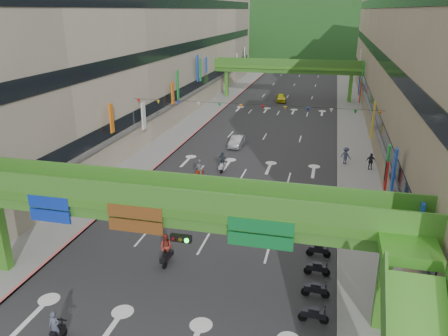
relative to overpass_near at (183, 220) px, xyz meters
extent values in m
cube|color=#28282B|center=(-0.93, 44.62, -5.20)|extent=(18.00, 140.00, 0.02)
cube|color=gray|center=(-11.93, 44.62, -5.13)|extent=(4.00, 140.00, 0.15)
cube|color=gray|center=(10.07, 44.62, -5.13)|extent=(4.00, 140.00, 0.15)
cube|color=#CC5959|center=(-10.03, 44.62, -5.12)|extent=(0.20, 140.00, 0.18)
cube|color=gray|center=(8.17, 44.62, -5.12)|extent=(0.20, 140.00, 0.18)
cube|color=#9E937F|center=(-19.93, 44.62, 4.29)|extent=(12.00, 95.00, 19.00)
cube|color=black|center=(-13.88, 44.62, -1.01)|extent=(0.08, 90.25, 1.40)
cube|color=black|center=(-13.88, 44.62, 4.99)|extent=(0.08, 90.25, 1.40)
cube|color=black|center=(-13.88, 44.62, 10.99)|extent=(0.08, 90.25, 1.40)
cube|color=gray|center=(18.07, 44.62, 4.29)|extent=(12.00, 95.00, 19.00)
cube|color=black|center=(12.02, 44.62, -1.01)|extent=(0.08, 90.25, 1.40)
cube|color=black|center=(12.02, 44.62, 4.99)|extent=(0.08, 90.25, 1.40)
cube|color=black|center=(12.02, 44.62, 10.99)|extent=(0.08, 90.25, 1.40)
cube|color=#4C9E2D|center=(-0.93, 0.62, 0.54)|extent=(28.00, 2.20, 0.50)
cube|color=#387223|center=(-0.93, 0.62, -0.06)|extent=(28.00, 1.76, 0.70)
cube|color=#4C9E2D|center=(-11.93, 0.62, -2.81)|extent=(0.60, 0.60, 4.80)
cube|color=#4C9E2D|center=(10.07, 0.62, -2.81)|extent=(0.60, 0.60, 4.80)
cube|color=#387223|center=(-0.93, -0.42, 1.34)|extent=(28.00, 0.12, 1.10)
cube|color=#387223|center=(-0.93, 1.66, 1.34)|extent=(28.00, 0.12, 1.10)
cube|color=navy|center=(-7.43, -0.46, -0.06)|extent=(2.40, 0.12, 1.50)
cube|color=#593314|center=(-2.43, -0.46, -0.06)|extent=(3.00, 0.12, 1.50)
cube|color=#0C5926|center=(4.07, -0.46, -0.06)|extent=(3.20, 0.12, 1.50)
cube|color=black|center=(0.07, -0.61, -0.71)|extent=(1.10, 0.28, 0.35)
cube|color=#4C9E2D|center=(-0.93, 59.62, 0.54)|extent=(28.00, 2.20, 0.50)
cube|color=#387223|center=(-0.93, 59.62, -0.06)|extent=(28.00, 1.76, 0.70)
cube|color=#4C9E2D|center=(-11.93, 59.62, -2.81)|extent=(0.60, 0.60, 4.80)
cube|color=#4C9E2D|center=(10.07, 59.62, -2.81)|extent=(0.60, 0.60, 4.80)
cube|color=#387223|center=(-0.93, 58.58, 1.34)|extent=(28.00, 0.12, 1.10)
cube|color=#387223|center=(-0.93, 60.66, 1.34)|extent=(28.00, 0.12, 1.10)
ellipsoid|color=#1C4419|center=(-15.93, 154.62, -5.21)|extent=(168.00, 140.00, 112.00)
ellipsoid|color=#1C4419|center=(24.07, 174.62, -5.21)|extent=(208.00, 176.00, 128.00)
cylinder|color=black|center=(-0.93, 24.62, 0.99)|extent=(26.00, 0.03, 0.03)
cone|color=red|center=(-13.43, 24.62, 0.74)|extent=(0.36, 0.36, 0.40)
cone|color=gold|center=(-11.16, 24.62, 0.74)|extent=(0.36, 0.36, 0.40)
cone|color=#193FB2|center=(-8.89, 24.62, 0.74)|extent=(0.36, 0.36, 0.40)
cone|color=silver|center=(-6.61, 24.62, 0.74)|extent=(0.36, 0.36, 0.40)
cone|color=#198C33|center=(-4.34, 24.62, 0.74)|extent=(0.36, 0.36, 0.40)
cone|color=orange|center=(-2.07, 24.62, 0.74)|extent=(0.36, 0.36, 0.40)
cone|color=red|center=(0.20, 24.62, 0.74)|extent=(0.36, 0.36, 0.40)
cone|color=gold|center=(2.48, 24.62, 0.74)|extent=(0.36, 0.36, 0.40)
cone|color=#193FB2|center=(4.75, 24.62, 0.74)|extent=(0.36, 0.36, 0.40)
cone|color=silver|center=(7.02, 24.62, 0.74)|extent=(0.36, 0.36, 0.40)
cone|color=#198C33|center=(9.29, 24.62, 0.74)|extent=(0.36, 0.36, 0.40)
cone|color=orange|center=(11.57, 24.62, 0.74)|extent=(0.36, 0.36, 0.40)
cube|color=black|center=(-5.12, -4.38, -4.66)|extent=(0.40, 1.31, 0.35)
cube|color=black|center=(-5.12, -4.38, -4.41)|extent=(0.32, 0.56, 0.18)
cube|color=black|center=(-5.10, -3.83, -4.16)|extent=(0.55, 0.08, 0.06)
cylinder|color=black|center=(-5.10, -3.83, -4.96)|extent=(0.12, 0.50, 0.50)
imported|color=#3A3F4F|center=(-5.12, -4.38, -4.09)|extent=(0.57, 0.39, 1.53)
cube|color=black|center=(-2.49, 3.64, -4.66)|extent=(0.51, 1.33, 0.35)
cube|color=black|center=(-2.49, 3.64, -4.41)|extent=(0.36, 0.58, 0.18)
cube|color=black|center=(-2.56, 4.19, -4.16)|extent=(0.55, 0.13, 0.06)
cylinder|color=black|center=(-2.56, 4.19, -4.96)|extent=(0.16, 0.51, 0.50)
cylinder|color=black|center=(-2.43, 3.10, -4.96)|extent=(0.16, 0.51, 0.50)
imported|color=maroon|center=(-2.49, 3.64, -3.99)|extent=(0.92, 0.76, 1.74)
cube|color=#A2A0A8|center=(-3.14, 20.95, -4.66)|extent=(0.48, 1.33, 0.35)
cube|color=#A2A0A8|center=(-3.14, 20.95, -4.41)|extent=(0.35, 0.58, 0.18)
cube|color=#A2A0A8|center=(-3.20, 21.50, -4.16)|extent=(0.55, 0.11, 0.06)
cylinder|color=black|center=(-3.20, 21.50, -4.96)|extent=(0.15, 0.51, 0.50)
cylinder|color=black|center=(-3.09, 20.40, -4.96)|extent=(0.15, 0.51, 0.50)
imported|color=#242E37|center=(-3.14, 20.95, -4.00)|extent=(1.04, 0.52, 1.71)
cube|color=maroon|center=(-4.82, 18.51, -4.66)|extent=(0.58, 1.34, 0.35)
cube|color=maroon|center=(-4.82, 18.51, -4.41)|extent=(0.39, 0.59, 0.18)
cube|color=maroon|center=(-4.92, 19.05, -4.16)|extent=(0.55, 0.16, 0.06)
cylinder|color=black|center=(-4.92, 19.05, -4.96)|extent=(0.19, 0.51, 0.50)
cylinder|color=black|center=(-4.72, 17.97, -4.96)|extent=(0.19, 0.51, 0.50)
imported|color=#424249|center=(-4.82, 18.51, -4.06)|extent=(0.85, 0.63, 1.59)
cube|color=black|center=(6.87, 0.22, -4.66)|extent=(1.31, 0.39, 0.35)
cube|color=black|center=(6.87, 0.22, -4.41)|extent=(0.56, 0.32, 0.18)
cube|color=black|center=(7.42, 0.24, -4.16)|extent=(0.08, 0.55, 0.06)
cylinder|color=black|center=(7.42, 0.24, -4.96)|extent=(0.50, 0.12, 0.50)
cylinder|color=black|center=(6.32, 0.20, -4.96)|extent=(0.50, 0.12, 0.50)
cube|color=black|center=(6.87, 2.42, -4.66)|extent=(1.31, 0.39, 0.35)
cube|color=black|center=(6.87, 2.42, -4.41)|extent=(0.56, 0.32, 0.18)
cube|color=black|center=(7.42, 2.44, -4.16)|extent=(0.08, 0.55, 0.06)
cylinder|color=black|center=(7.42, 2.44, -4.96)|extent=(0.50, 0.12, 0.50)
cylinder|color=black|center=(6.32, 2.40, -4.96)|extent=(0.50, 0.12, 0.50)
cube|color=black|center=(6.87, 4.62, -4.66)|extent=(1.31, 0.39, 0.35)
cube|color=black|center=(6.87, 4.62, -4.41)|extent=(0.56, 0.32, 0.18)
cube|color=black|center=(7.42, 4.64, -4.16)|extent=(0.08, 0.55, 0.06)
cylinder|color=black|center=(7.42, 4.64, -4.96)|extent=(0.50, 0.12, 0.50)
cylinder|color=black|center=(6.32, 4.60, -4.96)|extent=(0.50, 0.12, 0.50)
cube|color=black|center=(6.87, 6.82, -4.66)|extent=(1.31, 0.39, 0.35)
cube|color=black|center=(6.87, 6.82, -4.41)|extent=(0.56, 0.32, 0.18)
cube|color=black|center=(7.42, 6.84, -4.16)|extent=(0.08, 0.55, 0.06)
cylinder|color=black|center=(7.42, 6.84, -4.96)|extent=(0.50, 0.12, 0.50)
cylinder|color=black|center=(6.32, 6.80, -4.96)|extent=(0.50, 0.12, 0.50)
cube|color=black|center=(6.87, 9.02, -4.66)|extent=(1.31, 0.39, 0.35)
cube|color=black|center=(6.87, 9.02, -4.41)|extent=(0.56, 0.32, 0.18)
cube|color=black|center=(7.42, 9.04, -4.16)|extent=(0.08, 0.55, 0.06)
cylinder|color=black|center=(7.42, 9.04, -4.96)|extent=(0.50, 0.12, 0.50)
cylinder|color=black|center=(6.32, 9.00, -4.96)|extent=(0.50, 0.12, 0.50)
imported|color=#9EA0A5|center=(-3.50, 29.62, -4.57)|extent=(1.48, 3.91, 1.27)
imported|color=yellow|center=(-1.60, 57.65, -4.51)|extent=(2.21, 4.30, 1.40)
imported|color=red|center=(11.27, 2.62, -4.45)|extent=(0.86, 0.74, 1.52)
imported|color=#22222B|center=(11.27, 24.75, -4.37)|extent=(1.04, 0.56, 1.68)
imported|color=#343B55|center=(8.87, 25.86, -4.31)|extent=(0.99, 0.90, 1.79)
camera|label=1|loc=(6.78, -18.93, 10.11)|focal=35.00mm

